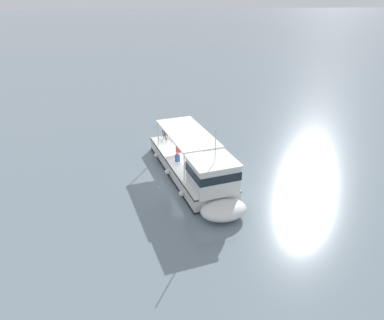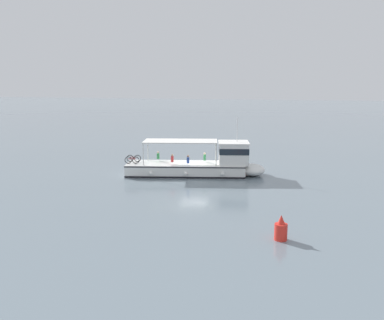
{
  "view_description": "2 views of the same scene",
  "coord_description": "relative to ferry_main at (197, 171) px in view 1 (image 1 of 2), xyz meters",
  "views": [
    {
      "loc": [
        -23.77,
        2.02,
        13.1
      ],
      "look_at": [
        0.27,
        -0.32,
        1.4
      ],
      "focal_mm": 34.27,
      "sensor_mm": 36.0,
      "label": 1
    },
    {
      "loc": [
        -10.58,
        34.86,
        8.22
      ],
      "look_at": [
        0.27,
        -0.32,
        1.4
      ],
      "focal_mm": 37.99,
      "sensor_mm": 36.0,
      "label": 2
    }
  ],
  "objects": [
    {
      "name": "ferry_main",
      "position": [
        0.0,
        0.0,
        0.0
      ],
      "size": [
        13.07,
        6.21,
        5.32
      ],
      "color": "white",
      "rests_on": "ground"
    },
    {
      "name": "ground_plane",
      "position": [
        0.71,
        0.58,
        -1.02
      ],
      "size": [
        400.0,
        400.0,
        0.0
      ],
      "primitive_type": "plane",
      "color": "slate"
    }
  ]
}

